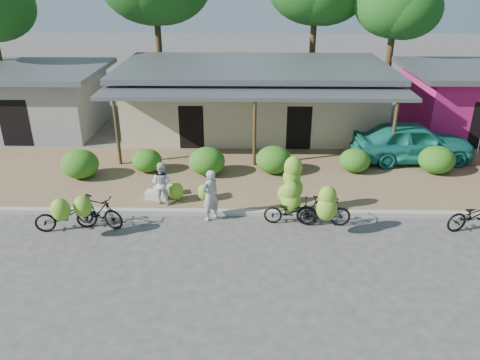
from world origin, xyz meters
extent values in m
plane|color=#464441|center=(0.00, 0.00, 0.00)|extent=(100.00, 100.00, 0.00)
cube|color=olive|center=(0.00, 5.00, 0.06)|extent=(60.00, 6.00, 0.12)
cube|color=#A8A399|center=(0.00, 2.00, 0.07)|extent=(60.00, 0.25, 0.15)
cube|color=#BCA98E|center=(0.00, 11.00, 1.55)|extent=(12.00, 6.00, 3.10)
cube|color=slate|center=(0.00, 11.00, 3.23)|extent=(13.00, 7.00, 0.25)
cube|color=black|center=(0.00, 8.05, 1.10)|extent=(1.40, 0.12, 2.20)
cube|color=slate|center=(0.00, 7.00, 2.90)|extent=(13.00, 2.00, 0.15)
cylinder|color=#513C20|center=(-5.60, 6.10, 1.43)|extent=(0.14, 0.14, 2.85)
cylinder|color=#513C20|center=(0.00, 6.10, 1.43)|extent=(0.14, 0.14, 2.85)
cylinder|color=#513C20|center=(5.60, 6.10, 1.43)|extent=(0.14, 0.14, 2.85)
cube|color=#B21B72|center=(10.50, 11.00, 1.50)|extent=(5.00, 5.00, 3.00)
cube|color=slate|center=(10.50, 11.00, 3.12)|extent=(6.00, 6.00, 0.25)
cube|color=gray|center=(-11.00, 11.00, 1.45)|extent=(6.00, 5.00, 2.90)
cube|color=slate|center=(-11.00, 11.00, 3.02)|extent=(7.00, 6.00, 0.25)
cube|color=black|center=(-11.00, 8.55, 1.10)|extent=(1.40, 0.12, 2.20)
cylinder|color=#513C20|center=(-5.50, 16.00, 3.74)|extent=(0.36, 0.36, 7.49)
cylinder|color=#513C20|center=(3.50, 16.50, 3.58)|extent=(0.36, 0.36, 7.16)
cylinder|color=#513C20|center=(7.50, 14.50, 3.09)|extent=(0.36, 0.36, 6.19)
ellipsoid|color=#184A12|center=(7.50, 14.50, 5.84)|extent=(4.31, 4.31, 3.45)
ellipsoid|color=#1A5F15|center=(-6.77, 4.69, 0.68)|extent=(1.45, 1.30, 1.13)
ellipsoid|color=#1A5F15|center=(-4.31, 5.34, 0.59)|extent=(1.19, 1.07, 0.93)
ellipsoid|color=#1A5F15|center=(-1.87, 5.10, 0.68)|extent=(1.43, 1.28, 1.11)
ellipsoid|color=#1A5F15|center=(0.77, 5.31, 0.67)|extent=(1.42, 1.28, 1.11)
ellipsoid|color=#1A5F15|center=(4.02, 5.47, 0.60)|extent=(1.23, 1.11, 0.96)
ellipsoid|color=#1A5F15|center=(7.24, 5.42, 0.67)|extent=(1.42, 1.27, 1.10)
cylinder|color=#59595E|center=(9.15, 6.15, 1.17)|extent=(0.05, 0.05, 2.10)
imported|color=black|center=(-6.00, 0.90, 0.50)|extent=(2.00, 1.10, 0.99)
ellipsoid|color=#85B62D|center=(-5.84, 0.27, 1.05)|extent=(0.59, 0.50, 0.73)
imported|color=black|center=(-5.03, 1.12, 0.55)|extent=(1.89, 1.09, 1.09)
ellipsoid|color=#85B62D|center=(-5.25, 0.51, 1.04)|extent=(0.56, 0.47, 0.69)
imported|color=black|center=(1.14, 1.38, 0.46)|extent=(1.80, 0.79, 0.91)
ellipsoid|color=#85B62D|center=(1.15, 1.93, 0.66)|extent=(0.64, 0.54, 0.80)
ellipsoid|color=#85B62D|center=(1.25, 1.92, 1.03)|extent=(0.60, 0.51, 0.75)
ellipsoid|color=#85B62D|center=(1.17, 1.93, 1.42)|extent=(0.58, 0.49, 0.72)
ellipsoid|color=#85B62D|center=(1.20, 1.92, 1.78)|extent=(0.59, 0.51, 0.74)
ellipsoid|color=#85B62D|center=(1.16, 1.57, 0.71)|extent=(0.63, 0.53, 0.79)
ellipsoid|color=#85B62D|center=(1.12, 1.58, 1.10)|extent=(0.58, 0.49, 0.72)
imported|color=black|center=(2.18, 1.31, 0.52)|extent=(1.76, 0.58, 1.04)
ellipsoid|color=#85B62D|center=(2.14, 0.66, 0.96)|extent=(0.64, 0.55, 0.80)
ellipsoid|color=#85B62D|center=(2.14, 0.71, 1.34)|extent=(0.56, 0.48, 0.70)
imported|color=black|center=(6.92, 1.16, 0.51)|extent=(2.06, 1.15, 1.02)
ellipsoid|color=#85B62D|center=(-2.79, 2.81, 0.46)|extent=(0.54, 0.46, 0.68)
ellipsoid|color=#85B62D|center=(-1.78, 2.82, 0.43)|extent=(0.49, 0.42, 0.62)
ellipsoid|color=#85B62D|center=(1.04, 2.67, 0.46)|extent=(0.54, 0.46, 0.68)
cube|color=silver|center=(-3.21, 3.23, 0.27)|extent=(0.93, 0.63, 0.30)
cube|color=silver|center=(-3.50, 2.91, 0.26)|extent=(0.78, 0.45, 0.28)
imported|color=#9B9B9B|center=(-1.47, 1.67, 0.88)|extent=(0.76, 0.75, 1.76)
imported|color=silver|center=(-3.23, 2.60, 0.88)|extent=(0.86, 0.75, 1.51)
imported|color=#197365|center=(6.66, 6.72, 0.96)|extent=(5.06, 2.32, 1.68)
camera|label=1|loc=(-0.26, -11.93, 7.61)|focal=35.00mm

